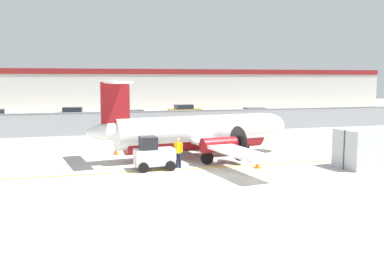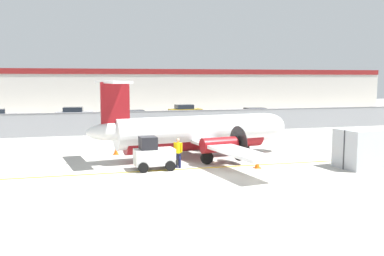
# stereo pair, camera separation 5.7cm
# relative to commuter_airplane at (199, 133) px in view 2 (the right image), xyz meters

# --- Properties ---
(ground_plane) EXTENTS (140.00, 140.00, 0.01)m
(ground_plane) POSITION_rel_commuter_airplane_xyz_m (-1.66, -3.29, -1.60)
(ground_plane) COLOR #BCB7AD
(perimeter_fence) EXTENTS (98.00, 0.10, 2.10)m
(perimeter_fence) POSITION_rel_commuter_airplane_xyz_m (-1.66, 12.71, -0.49)
(perimeter_fence) COLOR gray
(perimeter_fence) RESTS_ON ground
(parking_lot_strip) EXTENTS (98.00, 17.00, 0.12)m
(parking_lot_strip) POSITION_rel_commuter_airplane_xyz_m (-1.66, 24.21, -1.54)
(parking_lot_strip) COLOR #38383A
(parking_lot_strip) RESTS_ON ground
(background_building) EXTENTS (91.00, 8.10, 6.50)m
(background_building) POSITION_rel_commuter_airplane_xyz_m (-1.66, 42.70, 1.66)
(background_building) COLOR beige
(background_building) RESTS_ON ground
(commuter_airplane) EXTENTS (13.67, 16.05, 4.92)m
(commuter_airplane) POSITION_rel_commuter_airplane_xyz_m (0.00, 0.00, 0.00)
(commuter_airplane) COLOR white
(commuter_airplane) RESTS_ON ground
(baggage_tug) EXTENTS (2.38, 1.49, 1.88)m
(baggage_tug) POSITION_rel_commuter_airplane_xyz_m (-3.52, -3.02, -0.75)
(baggage_tug) COLOR silver
(baggage_tug) RESTS_ON ground
(ground_crew_worker) EXTENTS (0.48, 0.48, 1.70)m
(ground_crew_worker) POSITION_rel_commuter_airplane_xyz_m (-2.07, -2.82, -0.65)
(ground_crew_worker) COLOR #191E4C
(ground_crew_worker) RESTS_ON ground
(cargo_container) EXTENTS (2.65, 2.30, 2.20)m
(cargo_container) POSITION_rel_commuter_airplane_xyz_m (7.96, -5.47, -0.50)
(cargo_container) COLOR #B7BCC1
(cargo_container) RESTS_ON ground
(traffic_cone_near_left) EXTENTS (0.36, 0.36, 0.64)m
(traffic_cone_near_left) POSITION_rel_commuter_airplane_xyz_m (2.26, -4.09, -1.29)
(traffic_cone_near_left) COLOR orange
(traffic_cone_near_left) RESTS_ON ground
(traffic_cone_near_right) EXTENTS (0.36, 0.36, 0.64)m
(traffic_cone_near_right) POSITION_rel_commuter_airplane_xyz_m (-5.12, 2.38, -1.29)
(traffic_cone_near_right) COLOR orange
(traffic_cone_near_right) RESTS_ON ground
(parked_car_1) EXTENTS (4.36, 2.35, 1.58)m
(parked_car_1) POSITION_rel_commuter_airplane_xyz_m (-7.94, 26.11, -0.71)
(parked_car_1) COLOR gray
(parked_car_1) RESTS_ON parking_lot_strip
(parked_car_2) EXTENTS (4.22, 2.04, 1.58)m
(parked_car_2) POSITION_rel_commuter_airplane_xyz_m (-1.67, 19.40, -0.71)
(parked_car_2) COLOR #B28C19
(parked_car_2) RESTS_ON parking_lot_strip
(parked_car_3) EXTENTS (4.32, 2.26, 1.58)m
(parked_car_3) POSITION_rel_commuter_airplane_xyz_m (5.94, 27.55, -0.71)
(parked_car_3) COLOR #B28C19
(parked_car_3) RESTS_ON parking_lot_strip
(parked_car_4) EXTENTS (4.31, 2.24, 1.58)m
(parked_car_4) POSITION_rel_commuter_airplane_xyz_m (12.34, 19.44, -0.71)
(parked_car_4) COLOR red
(parked_car_4) RESTS_ON parking_lot_strip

